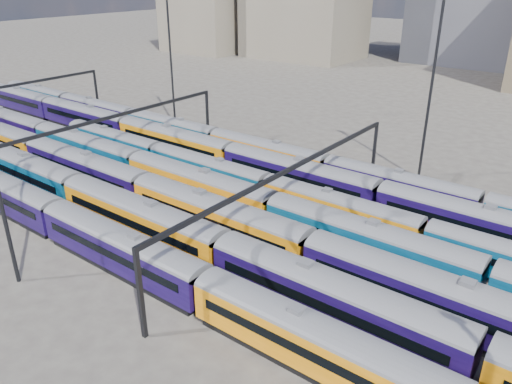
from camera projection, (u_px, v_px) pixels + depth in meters
The scene contains 12 objects.
ground at pixel (219, 211), 58.82m from camera, with size 500.00×500.00×0.00m, color #403A36.
rake_0 at pixel (121, 246), 46.13m from camera, with size 146.45×3.06×5.15m.
rake_1 at pixel (223, 249), 45.14m from camera, with size 134.52×3.28×5.53m.
rake_2 at pixel (144, 187), 57.93m from camera, with size 135.28×3.30×5.57m.
rake_3 at pixel (273, 207), 53.31m from camera, with size 130.93×3.19×5.38m.
rake_4 at pixel (338, 207), 54.23m from camera, with size 95.77×2.81×4.71m.
rake_5 at pixel (298, 172), 62.42m from camera, with size 153.57×3.21×5.41m.
rake_6 at pixel (215, 138), 76.34m from camera, with size 117.16×2.86×4.80m.
gantry_1 at pixel (106, 126), 67.15m from camera, with size 0.35×40.35×8.03m.
gantry_2 at pixel (291, 178), 50.49m from camera, with size 0.35×40.35×8.03m.
mast_1 at pixel (170, 46), 85.70m from camera, with size 1.40×0.50×25.60m.
mast_3 at pixel (433, 76), 62.16m from camera, with size 1.40×0.50×25.60m.
Camera 1 is at (35.59, -39.19, 26.11)m, focal length 35.00 mm.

